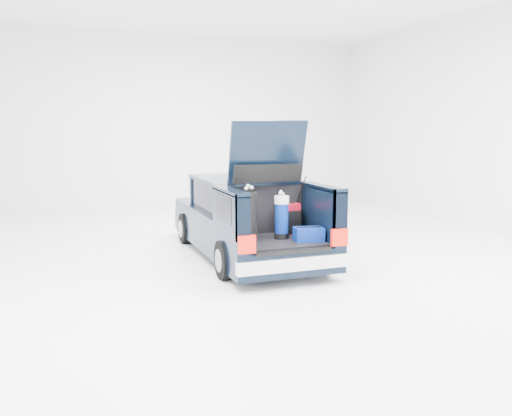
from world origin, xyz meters
name	(u,v)px	position (x,y,z in m)	size (l,w,h in m)	color
ground	(247,256)	(0.00, 0.00, 0.00)	(14.00, 14.00, 0.00)	white
car	(245,219)	(0.00, 0.11, 0.67)	(1.87, 4.65, 2.47)	black
red_suitcase	(289,219)	(0.38, -1.09, 0.85)	(0.34, 0.23, 0.54)	maroon
black_golf_bag	(249,217)	(-0.50, -1.57, 1.01)	(0.30, 0.33, 0.90)	black
blue_golf_bag	(282,217)	(0.11, -1.41, 0.95)	(0.23, 0.23, 0.78)	black
blue_duffel	(309,234)	(0.43, -1.73, 0.71)	(0.49, 0.36, 0.24)	navy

